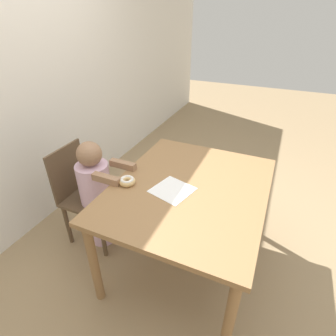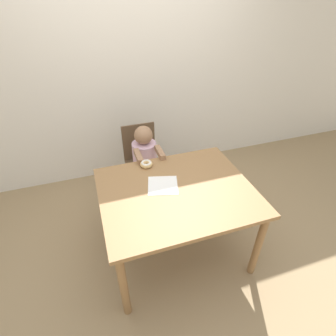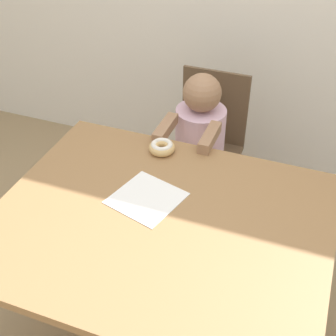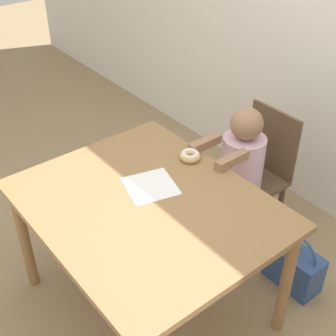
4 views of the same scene
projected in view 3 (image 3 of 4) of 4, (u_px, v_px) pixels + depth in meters
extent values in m
plane|color=#997F5B|center=(161.00, 336.00, 2.13)|extent=(12.00, 12.00, 0.00)
cube|color=olive|center=(160.00, 223.00, 1.70)|extent=(1.22, 1.00, 0.03)
cylinder|color=olive|center=(93.00, 192.00, 2.40)|extent=(0.06, 0.06, 0.70)
cylinder|color=olive|center=(310.00, 248.00, 2.09)|extent=(0.06, 0.06, 0.70)
cube|color=brown|center=(202.00, 161.00, 2.50)|extent=(0.36, 0.43, 0.03)
cube|color=brown|center=(215.00, 107.00, 2.52)|extent=(0.36, 0.02, 0.42)
cylinder|color=brown|center=(164.00, 206.00, 2.54)|extent=(0.04, 0.04, 0.40)
cylinder|color=brown|center=(216.00, 219.00, 2.45)|extent=(0.04, 0.04, 0.40)
cylinder|color=brown|center=(185.00, 168.00, 2.81)|extent=(0.04, 0.04, 0.40)
cylinder|color=brown|center=(233.00, 179.00, 2.72)|extent=(0.04, 0.04, 0.40)
cylinder|color=silver|center=(197.00, 196.00, 2.58)|extent=(0.21, 0.21, 0.43)
cylinder|color=silver|center=(200.00, 139.00, 2.35)|extent=(0.25, 0.25, 0.33)
sphere|color=#997051|center=(202.00, 93.00, 2.20)|extent=(0.19, 0.19, 0.19)
cube|color=#997051|center=(165.00, 128.00, 2.13)|extent=(0.05, 0.21, 0.05)
cube|color=#997051|center=(210.00, 137.00, 2.07)|extent=(0.05, 0.21, 0.05)
torus|color=#DBB270|center=(162.00, 148.00, 2.01)|extent=(0.11, 0.11, 0.04)
torus|color=white|center=(162.00, 145.00, 2.01)|extent=(0.09, 0.09, 0.02)
cube|color=white|center=(147.00, 198.00, 1.78)|extent=(0.30, 0.30, 0.00)
cube|color=#2D4C84|center=(281.00, 232.00, 2.49)|extent=(0.31, 0.16, 0.25)
torus|color=#2D4C84|center=(285.00, 215.00, 2.42)|extent=(0.25, 0.02, 0.25)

